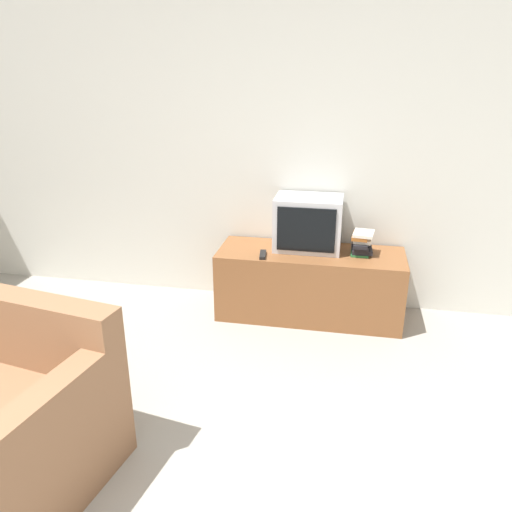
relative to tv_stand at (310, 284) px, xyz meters
The scene contains 5 objects.
wall_back 1.26m from the tv_stand, 154.65° to the left, with size 9.00×0.06×2.60m.
tv_stand is the anchor object (origin of this frame).
television 0.50m from the tv_stand, 114.35° to the left, with size 0.53×0.37×0.43m.
book_stack 0.54m from the tv_stand, ahead, with size 0.18×0.23×0.19m.
remote_on_stand 0.49m from the tv_stand, 156.01° to the right, with size 0.07×0.17×0.02m.
Camera 1 is at (0.94, -1.00, 1.97)m, focal length 35.00 mm.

